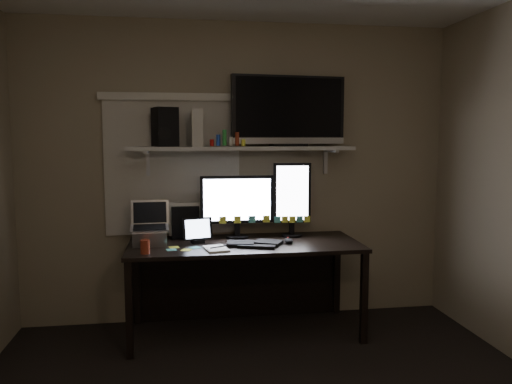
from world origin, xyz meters
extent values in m
plane|color=#796D57|center=(0.00, 1.80, 1.25)|extent=(3.60, 0.00, 3.60)
cube|color=#BAB3A7|center=(-0.55, 1.79, 1.30)|extent=(1.10, 0.02, 1.10)
cube|color=black|center=(0.00, 1.43, 0.71)|extent=(1.80, 0.75, 0.03)
cube|color=black|center=(0.00, 1.78, 0.35)|extent=(1.80, 0.02, 0.70)
cube|color=black|center=(-0.86, 1.09, 0.35)|extent=(0.05, 0.05, 0.70)
cube|color=black|center=(0.86, 1.09, 0.35)|extent=(0.05, 0.05, 0.70)
cube|color=black|center=(-0.86, 1.76, 0.35)|extent=(0.05, 0.05, 0.70)
cube|color=black|center=(0.86, 1.76, 0.35)|extent=(0.05, 0.05, 0.70)
cube|color=#AAAAA5|center=(0.00, 1.62, 1.46)|extent=(1.80, 0.35, 0.03)
cube|color=black|center=(-0.04, 1.63, 0.99)|extent=(0.60, 0.07, 0.53)
cube|color=black|center=(0.42, 1.63, 1.04)|extent=(0.31, 0.07, 0.62)
cube|color=black|center=(0.06, 1.35, 0.74)|extent=(0.46, 0.30, 0.03)
ellipsoid|color=black|center=(0.34, 1.36, 0.75)|extent=(0.07, 0.11, 0.04)
cube|color=white|center=(-0.24, 1.23, 0.74)|extent=(0.19, 0.24, 0.01)
cube|color=black|center=(-0.36, 1.48, 0.83)|extent=(0.25, 0.15, 0.20)
cube|color=black|center=(-0.46, 1.70, 0.87)|extent=(0.23, 0.11, 0.28)
cube|color=#A7A8AC|center=(-0.73, 1.46, 0.89)|extent=(0.30, 0.25, 0.32)
cylinder|color=maroon|center=(-0.75, 1.17, 0.78)|extent=(0.08, 0.08, 0.10)
cube|color=black|center=(0.39, 1.64, 1.76)|extent=(0.96, 0.26, 0.57)
cube|color=#BAB8A7|center=(-0.35, 1.61, 1.63)|extent=(0.10, 0.25, 0.29)
cube|color=black|center=(-0.60, 1.63, 1.63)|extent=(0.22, 0.25, 0.30)
camera|label=1|loc=(-0.49, -2.38, 1.56)|focal=35.00mm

